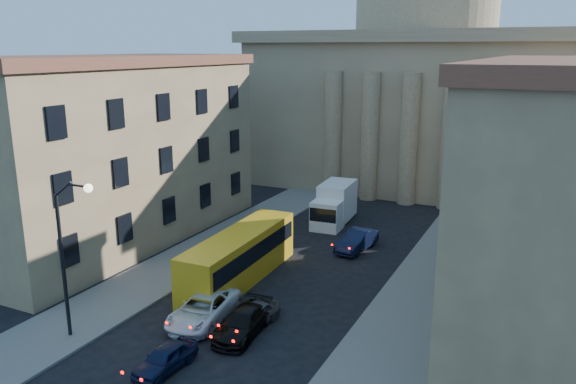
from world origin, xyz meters
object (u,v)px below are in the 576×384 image
object	(u,v)px
street_lamp	(68,247)
city_bus	(240,255)
car_left_near	(165,358)
box_truck	(334,205)

from	to	relation	value
street_lamp	city_bus	xyz separation A→B (m)	(3.79, 10.78, -3.51)
street_lamp	car_left_near	distance (m)	7.73
city_bus	car_left_near	bearing A→B (deg)	-79.66
street_lamp	city_bus	distance (m)	11.95
city_bus	box_truck	size ratio (longest dim) A/B	1.81
street_lamp	car_left_near	xyz separation A→B (m)	(6.17, -0.35, -4.65)
street_lamp	city_bus	size ratio (longest dim) A/B	0.75
street_lamp	box_truck	world-z (taller)	street_lamp
car_left_near	box_truck	size ratio (longest dim) A/B	0.57
street_lamp	car_left_near	size ratio (longest dim) A/B	2.37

